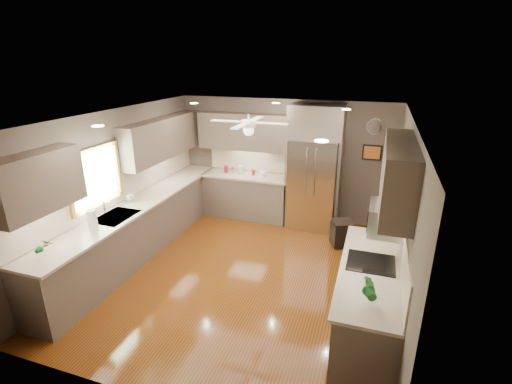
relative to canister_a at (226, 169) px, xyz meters
The scene contains 28 objects.
floor 2.71m from the canister_a, 61.63° to the right, with size 5.00×5.00×0.00m, color #462109.
ceiling 2.91m from the canister_a, 61.63° to the right, with size 5.00×5.00×0.00m, color white.
wall_back 1.25m from the canister_a, 13.68° to the left, with size 4.50×4.50×0.00m, color brown.
wall_front 4.86m from the canister_a, 75.78° to the right, with size 4.50×4.50×0.00m, color brown.
wall_left 2.46m from the canister_a, 115.56° to the right, with size 5.00×5.00×0.00m, color brown.
wall_right 4.10m from the canister_a, 32.69° to the right, with size 5.00×5.00×0.00m, color brown.
canister_a is the anchor object (origin of this frame).
canister_b 0.15m from the canister_a, ahead, with size 0.09×0.09×0.14m, color silver.
canister_c 0.33m from the canister_a, ahead, with size 0.10×0.10×0.17m, color #BFBE8F.
canister_d 0.61m from the canister_a, ahead, with size 0.08×0.08×0.11m, color maroon.
soap_bottle 2.27m from the canister_a, 113.01° to the right, with size 0.08×0.08×0.18m, color white.
potted_plant_left 4.09m from the canister_a, 100.87° to the right, with size 0.15×0.10×0.28m, color #195A22.
potted_plant_right 4.83m from the canister_a, 49.94° to the right, with size 0.16×0.13×0.30m, color #195A22.
bowl 0.82m from the canister_a, ahead, with size 0.20×0.20×0.05m, color #BFBE8F.
left_run 2.26m from the canister_a, 110.28° to the right, with size 0.65×4.70×1.45m.
back_run 0.71m from the canister_a, ahead, with size 1.85×0.65×1.45m.
uppers 1.78m from the canister_a, 73.22° to the right, with size 4.50×4.70×0.95m.
window 2.95m from the canister_a, 110.76° to the right, with size 0.05×1.12×0.92m.
sink 2.81m from the canister_a, 105.24° to the right, with size 0.50×0.70×0.32m.
refrigerator 1.90m from the canister_a, ahead, with size 1.06×0.75×2.45m.
right_run 4.37m from the canister_a, 43.94° to the right, with size 0.70×2.20×1.45m.
microwave 4.26m from the canister_a, 40.60° to the right, with size 0.43×0.55×0.34m.
ceiling_fan 2.61m from the canister_a, 58.00° to the right, with size 1.18×1.18×0.32m.
recessed_lights 2.60m from the canister_a, 57.49° to the right, with size 2.84×3.14×0.01m.
wall_clock 3.13m from the canister_a, ahead, with size 0.30×0.03×0.30m.
framed_print 3.00m from the canister_a, ahead, with size 0.36×0.03×0.30m.
stool 2.80m from the canister_a, 15.90° to the right, with size 0.49×0.49×0.46m.
paper_towel 3.26m from the canister_a, 103.27° to the right, with size 0.13×0.13×0.32m.
Camera 1 is at (1.83, -4.84, 3.27)m, focal length 26.00 mm.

